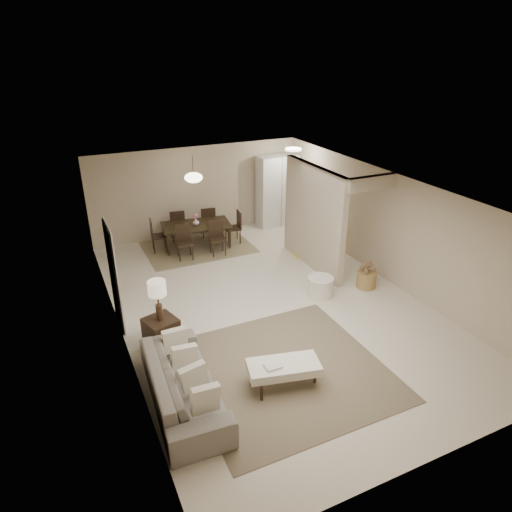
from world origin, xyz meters
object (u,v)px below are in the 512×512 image
round_pouf (320,287)px  ottoman_bench (284,368)px  side_table (162,333)px  dining_table (197,236)px  sofa (183,383)px  wicker_basket (366,279)px  pantry_cabinet (277,191)px

round_pouf → ottoman_bench: bearing=-133.4°
side_table → dining_table: dining_table is taller
ottoman_bench → side_table: bearing=142.6°
round_pouf → sofa: bearing=-152.4°
ottoman_bench → wicker_basket: (3.24, 2.10, -0.14)m
sofa → round_pouf: size_ratio=4.26×
side_table → dining_table: (2.00, 4.03, 0.03)m
pantry_cabinet → ottoman_bench: 7.30m
ottoman_bench → pantry_cabinet: bearing=76.6°
wicker_basket → dining_table: size_ratio=0.24×
ottoman_bench → dining_table: size_ratio=0.69×
round_pouf → side_table: bearing=-174.2°
dining_table → wicker_basket: bearing=-45.9°
wicker_basket → dining_table: bearing=126.1°
sofa → dining_table: sofa is taller
dining_table → ottoman_bench: bearing=-86.8°
sofa → side_table: size_ratio=4.17×
pantry_cabinet → sofa: size_ratio=0.88×
sofa → dining_table: 5.93m
side_table → wicker_basket: side_table is taller
side_table → round_pouf: bearing=5.8°
side_table → pantry_cabinet: bearing=44.5°
wicker_basket → ottoman_bench: bearing=-147.1°
pantry_cabinet → ottoman_bench: size_ratio=1.70×
ottoman_bench → round_pouf: bearing=59.8°
pantry_cabinet → wicker_basket: size_ratio=4.77×
wicker_basket → dining_table: 4.67m
side_table → round_pouf: (3.58, 0.36, -0.07)m
ottoman_bench → round_pouf: 3.03m
dining_table → round_pouf: bearing=-58.7°
ottoman_bench → side_table: side_table is taller
side_table → dining_table: size_ratio=0.32×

